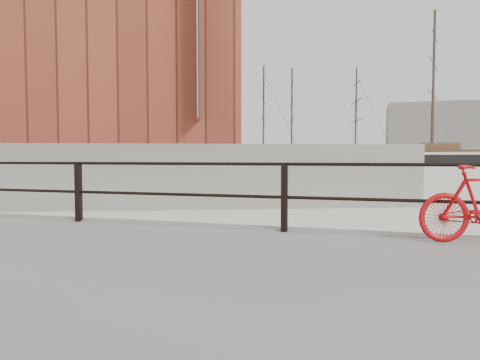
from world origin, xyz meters
The scene contains 11 objects.
far_quay centered at (-40.00, 72.00, 0.90)m, with size 24.00×150.00×1.80m, color gray.
schooner_mid centered at (-10.84, 83.05, 0.00)m, with size 28.67×12.13×20.64m, color white, non-canonical shape.
schooner_left centered at (-26.66, 71.11, 0.00)m, with size 25.69×11.68×19.39m, color silver, non-canonical shape.
workboat_near centered at (-25.63, 28.37, 0.00)m, with size 12.20×4.07×7.00m, color black, non-canonical shape.
workboat_far centered at (-26.58, 44.18, 0.00)m, with size 10.27×3.55×7.00m, color black, non-canonical shape.
apartment_terracotta centered at (-21.25, 20.26, 11.90)m, with size 20.00×15.00×20.20m, color brown.
apartment_mustard centered at (-29.49, 40.65, 12.90)m, with size 22.00×15.00×22.20m, color gold.
apartment_cream centered at (-38.11, 61.98, 12.40)m, with size 20.00×15.00×21.20m, color beige.
apartment_grey centered at (-46.35, 82.38, 13.40)m, with size 22.00×15.00×23.20m, color #A5A59F.
apartment_brick centered at (-54.97, 103.70, 12.40)m, with size 24.00×15.00×21.20m, color brown.
industrial_west centered at (20.00, 140.00, 9.00)m, with size 32.00×18.00×18.00m, color gray.
Camera 1 is at (-2.37, -6.24, 1.42)m, focal length 32.00 mm.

